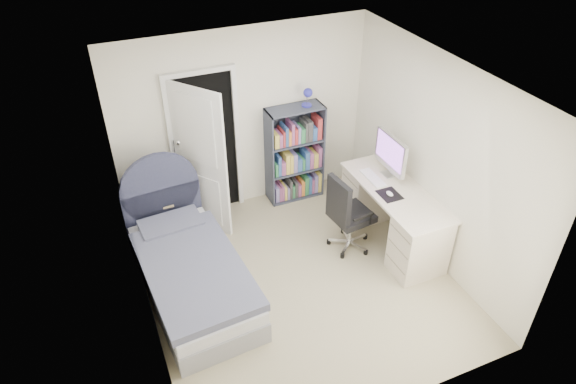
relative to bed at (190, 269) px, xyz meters
name	(u,v)px	position (x,y,z in m)	size (l,w,h in m)	color
room_shell	(301,194)	(1.20, -0.38, 0.96)	(3.50, 3.70, 2.60)	gray
door	(202,154)	(0.54, 1.18, 0.74)	(0.92, 0.68, 2.06)	black
bed	(190,269)	(0.00, 0.00, 0.00)	(1.14, 2.18, 1.30)	gray
nightstand	(153,208)	(-0.17, 1.15, 0.13)	(0.44, 0.44, 0.64)	tan
floor_lamp	(182,188)	(0.25, 1.32, 0.21)	(0.18, 0.18, 1.24)	silver
bookcase	(296,157)	(1.87, 1.25, 0.34)	(0.78, 0.33, 1.66)	#3B4051
desk	(393,213)	(2.57, -0.17, 0.15)	(0.66, 1.65, 1.35)	beige
office_chair	(346,211)	(1.96, -0.06, 0.28)	(0.56, 0.57, 1.06)	silver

